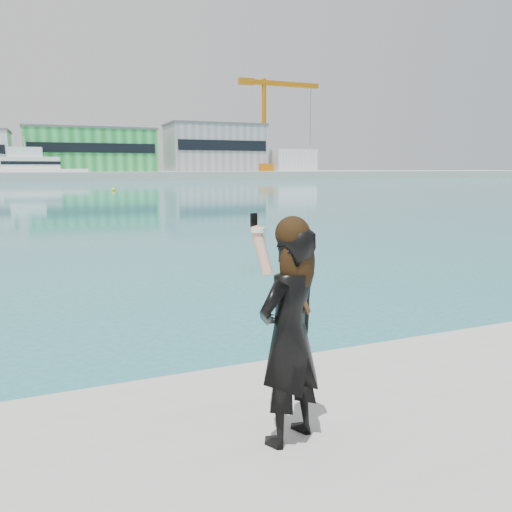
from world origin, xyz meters
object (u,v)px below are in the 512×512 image
at_px(motor_yacht, 35,169).
at_px(woman, 290,329).
at_px(buoy_near, 114,191).
at_px(dock_crane, 268,122).

distance_m(motor_yacht, woman, 115.33).
height_order(buoy_near, woman, woman).
relative_size(dock_crane, motor_yacht, 1.17).
bearing_deg(woman, motor_yacht, -112.36).
bearing_deg(motor_yacht, woman, -86.96).
relative_size(dock_crane, woman, 12.83).
xyz_separation_m(buoy_near, woman, (-5.92, -63.98, 1.75)).
xyz_separation_m(motor_yacht, buoy_near, (10.39, -51.26, -2.68)).
relative_size(dock_crane, buoy_near, 48.00).
xyz_separation_m(motor_yacht, woman, (4.47, -115.24, -0.93)).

